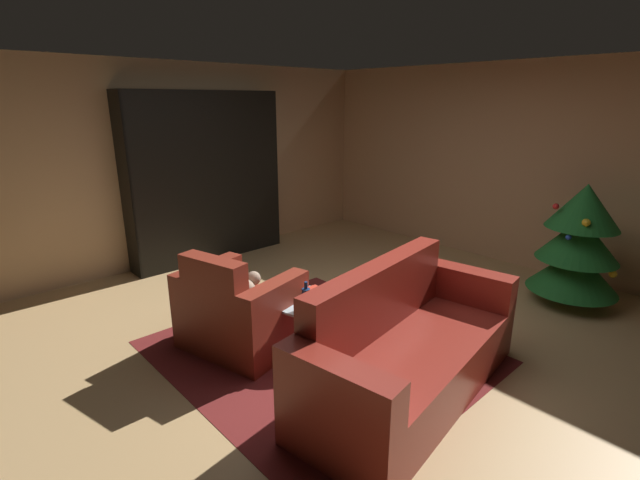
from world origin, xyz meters
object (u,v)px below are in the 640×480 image
Objects in this scene: armchair_red at (238,313)px; coffee_table at (310,305)px; book_stack_on_table at (316,295)px; decorated_tree at (578,243)px; couch_red at (406,351)px; bookshelf_unit at (216,178)px; bottle_on_table at (306,298)px.

armchair_red reaches higher than coffee_table.
decorated_tree is (1.16, 2.65, 0.17)m from book_stack_on_table.
couch_red is 0.92m from book_stack_on_table.
armchair_red is (2.30, -1.19, -0.77)m from bookshelf_unit.
book_stack_on_table is at bearing 109.30° from bottle_on_table.
couch_red is at bearing 22.12° from armchair_red.
book_stack_on_table is 2.90m from decorated_tree.
coffee_table is 2.65× the size of bottle_on_table.
couch_red is 0.96m from coffee_table.
decorated_tree reaches higher than bottle_on_table.
armchair_red reaches higher than book_stack_on_table.
coffee_table is at bearing 128.90° from bottle_on_table.
bookshelf_unit is at bearing 152.71° from armchair_red.
book_stack_on_table is (0.05, 0.03, 0.10)m from coffee_table.
couch_red reaches higher than book_stack_on_table.
bookshelf_unit is 2.70m from armchair_red.
bottle_on_table is at bearing -51.10° from coffee_table.
couch_red reaches higher than armchair_red.
armchair_red is 0.63m from coffee_table.
decorated_tree reaches higher than armchair_red.
decorated_tree is at bearing 84.17° from couch_red.
bookshelf_unit is 3.03m from bottle_on_table.
couch_red is 1.67× the size of decorated_tree.
coffee_table is at bearing -114.37° from decorated_tree.
armchair_red is 0.51× the size of couch_red.
book_stack_on_table is (0.49, 0.48, 0.18)m from armchair_red.
bottle_on_table reaches higher than book_stack_on_table.
bookshelf_unit is 9.49× the size of book_stack_on_table.
bottle_on_table is 3.03m from decorated_tree.
bottle_on_table reaches higher than coffee_table.
couch_red is (3.70, -0.62, -0.77)m from bookshelf_unit.
coffee_table is 0.12m from book_stack_on_table.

